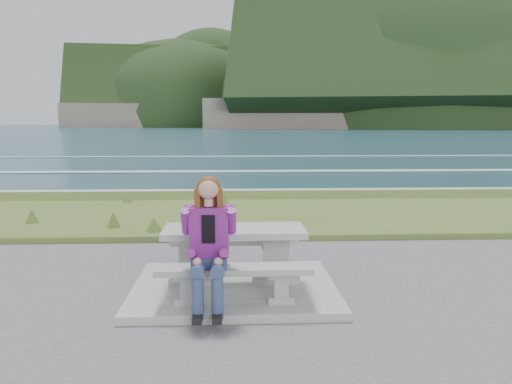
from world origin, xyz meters
TOP-DOWN VIEW (x-y plane):
  - concrete_slab at (0.00, 0.00)m, footprint 2.60×2.10m
  - picnic_table at (0.00, 0.00)m, footprint 1.80×0.75m
  - bench_landward at (0.00, -0.70)m, footprint 1.80×0.35m
  - bench_seaward at (0.00, 0.70)m, footprint 1.80×0.35m
  - grass_verge at (0.00, 5.00)m, footprint 160.00×4.50m
  - shore_drop at (0.00, 7.90)m, footprint 160.00×0.80m
  - ocean at (0.00, 25.09)m, footprint 1600.00×1600.00m
  - headland_range at (190.36, 398.34)m, footprint 729.83×363.95m
  - seated_woman at (-0.29, -0.84)m, footprint 0.44×0.77m

SIDE VIEW (x-z plane):
  - ocean at x=0.00m, z-range -1.79..-1.70m
  - grass_verge at x=0.00m, z-range -0.11..0.11m
  - shore_drop at x=0.00m, z-range -1.10..1.10m
  - concrete_slab at x=0.00m, z-range 0.00..0.10m
  - bench_landward at x=0.00m, z-range 0.22..0.67m
  - bench_seaward at x=0.00m, z-range 0.22..0.67m
  - seated_woman at x=-0.29m, z-range -0.10..1.40m
  - picnic_table at x=0.00m, z-range 0.31..1.06m
  - headland_range at x=190.36m, z-range -87.49..107.33m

